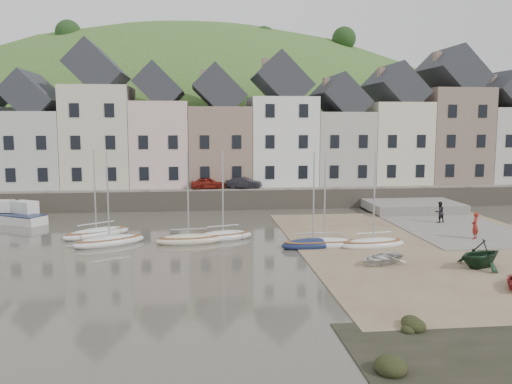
{
  "coord_description": "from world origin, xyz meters",
  "views": [
    {
      "loc": [
        -4.13,
        -31.89,
        7.92
      ],
      "look_at": [
        0.0,
        6.0,
        3.0
      ],
      "focal_mm": 37.6,
      "sensor_mm": 36.0,
      "label": 1
    }
  ],
  "objects": [
    {
      "name": "sailboat_1",
      "position": [
        -9.95,
        3.27,
        0.26
      ],
      "size": [
        4.92,
        3.6,
        6.32
      ],
      "color": "silver",
      "rests_on": "ground"
    },
    {
      "name": "quay_land",
      "position": [
        0.0,
        32.0,
        0.75
      ],
      "size": [
        90.0,
        30.0,
        1.5
      ],
      "primitive_type": "cube",
      "color": "#395F26",
      "rests_on": "ground"
    },
    {
      "name": "sailboat_3",
      "position": [
        -2.47,
        4.11,
        0.27
      ],
      "size": [
        4.4,
        2.6,
        6.32
      ],
      "color": "silver",
      "rests_on": "ground"
    },
    {
      "name": "sailboat_6",
      "position": [
        6.98,
        0.71,
        0.26
      ],
      "size": [
        4.55,
        2.16,
        6.32
      ],
      "color": "silver",
      "rests_on": "ground"
    },
    {
      "name": "slipway",
      "position": [
        15.0,
        8.0,
        0.06
      ],
      "size": [
        8.0,
        18.0,
        0.12
      ],
      "primitive_type": "cube",
      "color": "slate",
      "rests_on": "ground"
    },
    {
      "name": "rowboat_green",
      "position": [
        11.15,
        -4.84,
        0.84
      ],
      "size": [
        3.68,
        3.46,
        1.55
      ],
      "primitive_type": "imported",
      "rotation": [
        0.0,
        0.0,
        -1.18
      ],
      "color": "black",
      "rests_on": "beach"
    },
    {
      "name": "motorboat_0",
      "position": [
        -18.55,
        11.99,
        0.58
      ],
      "size": [
        5.64,
        4.37,
        1.7
      ],
      "color": "silver",
      "rests_on": "ground"
    },
    {
      "name": "sailboat_4",
      "position": [
        3.88,
        1.16,
        0.26
      ],
      "size": [
        4.57,
        1.96,
        6.32
      ],
      "color": "silver",
      "rests_on": "ground"
    },
    {
      "name": "sailboat_5",
      "position": [
        3.13,
        1.04,
        0.26
      ],
      "size": [
        4.37,
        1.99,
        6.32
      ],
      "color": "#152043",
      "rests_on": "ground"
    },
    {
      "name": "rowboat_white",
      "position": [
        6.02,
        -3.43,
        0.36
      ],
      "size": [
        3.55,
        3.23,
        0.6
      ],
      "primitive_type": "imported",
      "rotation": [
        0.0,
        0.0,
        -1.06
      ],
      "color": "silver",
      "rests_on": "beach"
    },
    {
      "name": "seawall",
      "position": [
        0.0,
        17.0,
        0.9
      ],
      "size": [
        70.0,
        1.2,
        1.8
      ],
      "primitive_type": "cube",
      "color": "slate",
      "rests_on": "ground"
    },
    {
      "name": "sailboat_0",
      "position": [
        -11.27,
        5.98,
        0.26
      ],
      "size": [
        4.86,
        4.11,
        6.32
      ],
      "color": "silver",
      "rests_on": "ground"
    },
    {
      "name": "car_left",
      "position": [
        -3.15,
        19.5,
        2.17
      ],
      "size": [
        3.38,
        1.44,
        1.14
      ],
      "primitive_type": "imported",
      "rotation": [
        0.0,
        0.0,
        1.6
      ],
      "color": "maroon",
      "rests_on": "quay_street"
    },
    {
      "name": "quay_street",
      "position": [
        0.0,
        20.5,
        1.55
      ],
      "size": [
        70.0,
        7.0,
        0.1
      ],
      "primitive_type": "cube",
      "color": "slate",
      "rests_on": "quay_land"
    },
    {
      "name": "ground",
      "position": [
        0.0,
        0.0,
        0.0
      ],
      "size": [
        160.0,
        160.0,
        0.0
      ],
      "primitive_type": "plane",
      "color": "#434035",
      "rests_on": "ground"
    },
    {
      "name": "hillside",
      "position": [
        -5.0,
        60.0,
        -17.99
      ],
      "size": [
        134.4,
        84.0,
        84.0
      ],
      "color": "#395F26",
      "rests_on": "ground"
    },
    {
      "name": "beach",
      "position": [
        11.0,
        0.0,
        0.03
      ],
      "size": [
        18.0,
        26.0,
        0.06
      ],
      "primitive_type": "cube",
      "color": "brown",
      "rests_on": "ground"
    },
    {
      "name": "townhouse_terrace",
      "position": [
        1.76,
        24.0,
        7.32
      ],
      "size": [
        61.05,
        8.0,
        13.93
      ],
      "color": "silver",
      "rests_on": "quay_land"
    },
    {
      "name": "sailboat_2",
      "position": [
        -4.8,
        3.22,
        0.26
      ],
      "size": [
        4.51,
        1.95,
        6.32
      ],
      "color": "beige",
      "rests_on": "ground"
    },
    {
      "name": "car_right",
      "position": [
        0.3,
        19.5,
        2.16
      ],
      "size": [
        3.58,
        2.24,
        1.11
      ],
      "primitive_type": "imported",
      "rotation": [
        0.0,
        0.0,
        1.23
      ],
      "color": "black",
      "rests_on": "quay_street"
    },
    {
      "name": "person_dark",
      "position": [
        14.79,
        7.97,
        0.95
      ],
      "size": [
        0.94,
        0.82,
        1.67
      ],
      "primitive_type": "imported",
      "rotation": [
        0.0,
        0.0,
        3.4
      ],
      "color": "black",
      "rests_on": "slipway"
    },
    {
      "name": "person_red",
      "position": [
        14.48,
        1.94,
        1.03
      ],
      "size": [
        0.78,
        0.77,
        1.81
      ],
      "primitive_type": "imported",
      "rotation": [
        0.0,
        0.0,
        3.89
      ],
      "color": "maroon",
      "rests_on": "slipway"
    }
  ]
}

